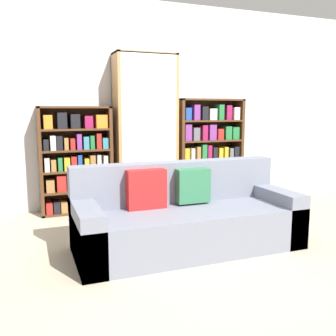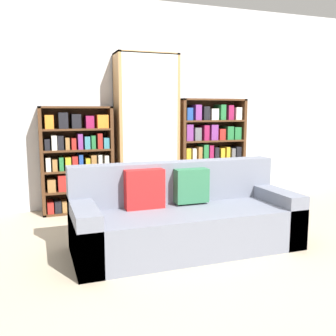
{
  "view_description": "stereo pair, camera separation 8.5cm",
  "coord_description": "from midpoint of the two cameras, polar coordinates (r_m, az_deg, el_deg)",
  "views": [
    {
      "loc": [
        -1.48,
        -2.49,
        1.27
      ],
      "look_at": [
        -0.01,
        1.37,
        0.63
      ],
      "focal_mm": 40.0,
      "sensor_mm": 36.0,
      "label": 1
    },
    {
      "loc": [
        -1.4,
        -2.52,
        1.27
      ],
      "look_at": [
        -0.01,
        1.37,
        0.63
      ],
      "focal_mm": 40.0,
      "sensor_mm": 36.0,
      "label": 2
    }
  ],
  "objects": [
    {
      "name": "bookshelf_right",
      "position": [
        5.33,
        5.75,
        2.49
      ],
      "size": [
        0.96,
        0.32,
        1.43
      ],
      "color": "#4C2D19",
      "rests_on": "ground"
    },
    {
      "name": "ground_plane",
      "position": [
        3.16,
        8.52,
        -15.07
      ],
      "size": [
        16.0,
        16.0,
        0.0
      ],
      "primitive_type": "plane",
      "color": "tan"
    },
    {
      "name": "wall_back",
      "position": [
        5.14,
        -4.67,
        9.62
      ],
      "size": [
        7.07,
        0.06,
        2.7
      ],
      "color": "silver",
      "rests_on": "ground"
    },
    {
      "name": "wine_bottle",
      "position": [
        4.88,
        3.17,
        -4.45
      ],
      "size": [
        0.07,
        0.07,
        0.38
      ],
      "color": "#143819",
      "rests_on": "ground"
    },
    {
      "name": "display_cabinet",
      "position": [
        4.94,
        -3.97,
        5.54
      ],
      "size": [
        0.8,
        0.36,
        1.99
      ],
      "color": "#AD7F4C",
      "rests_on": "ground"
    },
    {
      "name": "bookshelf_left",
      "position": [
        4.81,
        -14.35,
        0.95
      ],
      "size": [
        0.88,
        0.32,
        1.32
      ],
      "color": "#4C2D19",
      "rests_on": "ground"
    },
    {
      "name": "couch",
      "position": [
        3.52,
        2.07,
        -7.67
      ],
      "size": [
        2.06,
        0.81,
        0.78
      ],
      "color": "slate",
      "rests_on": "ground"
    }
  ]
}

